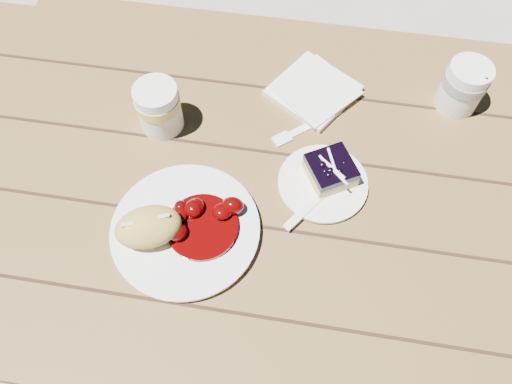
# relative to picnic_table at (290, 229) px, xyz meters

# --- Properties ---
(ground) EXTENTS (60.00, 60.00, 0.00)m
(ground) POSITION_rel_picnic_table_xyz_m (0.00, 0.00, -0.59)
(ground) COLOR gray
(ground) RESTS_ON ground
(picnic_table) EXTENTS (2.00, 1.55, 0.75)m
(picnic_table) POSITION_rel_picnic_table_xyz_m (0.00, 0.00, 0.00)
(picnic_table) COLOR brown
(picnic_table) RESTS_ON ground
(main_plate) EXTENTS (0.26, 0.26, 0.02)m
(main_plate) POSITION_rel_picnic_table_xyz_m (-0.18, -0.11, 0.17)
(main_plate) COLOR white
(main_plate) RESTS_ON picnic_table
(goulash_stew) EXTENTS (0.13, 0.13, 0.04)m
(goulash_stew) POSITION_rel_picnic_table_xyz_m (-0.15, -0.11, 0.20)
(goulash_stew) COLOR #4C0203
(goulash_stew) RESTS_ON main_plate
(bread_roll) EXTENTS (0.14, 0.12, 0.06)m
(bread_roll) POSITION_rel_picnic_table_xyz_m (-0.24, -0.13, 0.21)
(bread_roll) COLOR tan
(bread_roll) RESTS_ON main_plate
(dessert_plate) EXTENTS (0.16, 0.16, 0.01)m
(dessert_plate) POSITION_rel_picnic_table_xyz_m (0.05, 0.02, 0.17)
(dessert_plate) COLOR white
(dessert_plate) RESTS_ON picnic_table
(blueberry_cake) EXTENTS (0.11, 0.11, 0.05)m
(blueberry_cake) POSITION_rel_picnic_table_xyz_m (0.06, 0.04, 0.19)
(blueberry_cake) COLOR #D3C173
(blueberry_cake) RESTS_ON dessert_plate
(fork_dessert) EXTENTS (0.11, 0.14, 0.00)m
(fork_dessert) POSITION_rel_picnic_table_xyz_m (0.03, -0.03, 0.17)
(fork_dessert) COLOR white
(fork_dessert) RESTS_ON dessert_plate
(coffee_cup) EXTENTS (0.08, 0.08, 0.10)m
(coffee_cup) POSITION_rel_picnic_table_xyz_m (0.30, 0.26, 0.21)
(coffee_cup) COLOR white
(coffee_cup) RESTS_ON picnic_table
(napkin_stack) EXTENTS (0.21, 0.21, 0.01)m
(napkin_stack) POSITION_rel_picnic_table_xyz_m (0.01, 0.24, 0.17)
(napkin_stack) COLOR white
(napkin_stack) RESTS_ON picnic_table
(fork_table) EXTENTS (0.14, 0.12, 0.00)m
(fork_table) POSITION_rel_picnic_table_xyz_m (0.02, 0.16, 0.16)
(fork_table) COLOR white
(fork_table) RESTS_ON picnic_table
(second_cup) EXTENTS (0.08, 0.08, 0.10)m
(second_cup) POSITION_rel_picnic_table_xyz_m (-0.28, 0.11, 0.21)
(second_cup) COLOR white
(second_cup) RESTS_ON picnic_table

